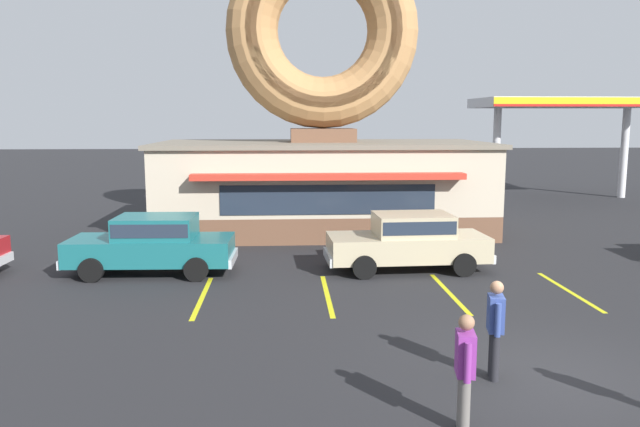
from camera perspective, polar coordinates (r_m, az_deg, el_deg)
name	(u,v)px	position (r m, az deg, el deg)	size (l,w,h in m)	color
ground_plane	(551,376)	(11.36, 20.33, -13.74)	(160.00, 160.00, 0.00)	#232326
donut_shop_building	(323,132)	(23.58, 0.25, 7.48)	(12.30, 6.75, 10.96)	brown
car_champagne	(409,239)	(17.67, 8.14, -2.37)	(4.63, 2.12, 1.60)	#BCAD89
car_teal	(153,242)	(17.69, -15.02, -2.56)	(4.61, 2.08, 1.60)	#196066
pedestrian_hooded_kid	(465,367)	(8.87, 13.11, -13.53)	(0.30, 0.59, 1.65)	slate
pedestrian_leather_jacket_man	(495,325)	(10.67, 15.73, -9.78)	(0.31, 0.59, 1.65)	#232328
trash_bin	(143,233)	(21.26, -15.89, -1.76)	(0.57, 0.57, 0.97)	#51565B
gas_station_canopy	(563,107)	(35.70, 21.37, 9.10)	(9.00, 4.46, 5.30)	silver
parking_stripe_far_left	(202,297)	(15.31, -10.71, -7.50)	(0.12, 3.60, 0.01)	yellow
parking_stripe_left	(327,295)	(15.22, 0.67, -7.45)	(0.12, 3.60, 0.01)	yellow
parking_stripe_mid_left	(449,293)	(15.71, 11.73, -7.12)	(0.12, 3.60, 0.01)	yellow
parking_stripe_centre	(569,291)	(16.73, 21.77, -6.59)	(0.12, 3.60, 0.01)	yellow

